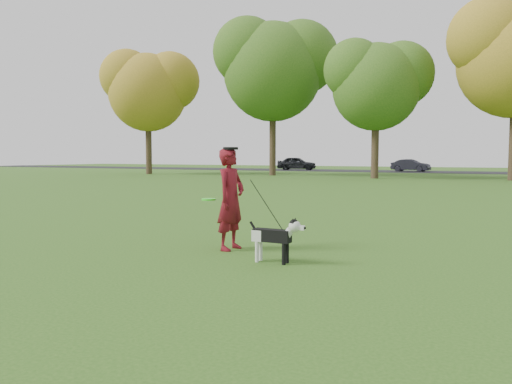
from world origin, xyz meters
The scene contains 8 objects.
ground centered at (0.00, 0.00, 0.00)m, with size 120.00×120.00×0.00m, color #285116.
road centered at (0.00, 40.00, 0.01)m, with size 120.00×7.00×0.02m, color black.
man centered at (-0.34, -0.13, 0.82)m, with size 0.59×0.39×1.63m, color #5B0D1B.
dog centered at (0.72, -0.72, 0.40)m, with size 0.86×0.17×0.66m.
car_left centered at (-15.25, 40.00, 0.69)m, with size 1.58×3.92×1.34m, color black.
car_mid centered at (-4.08, 40.00, 0.58)m, with size 1.19×3.41×1.12m, color black.
man_held_items centered at (0.44, -0.45, 0.79)m, with size 1.65×0.71×1.20m.
tree_row centered at (-1.43, 26.07, 7.41)m, with size 51.74×8.86×12.01m.
Camera 1 is at (3.55, -7.04, 1.51)m, focal length 35.00 mm.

